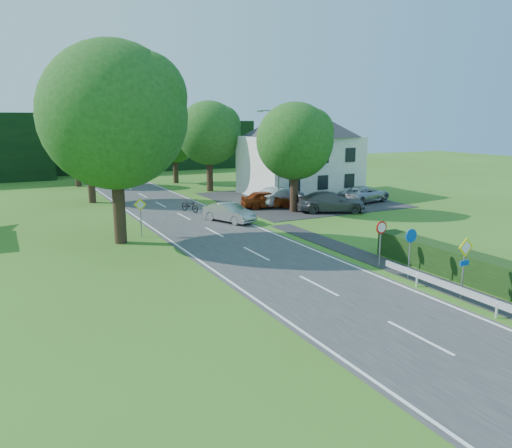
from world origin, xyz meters
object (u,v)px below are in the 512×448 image
streetlight (277,154)px  parked_car_silver_a (280,196)px  parked_car_red (267,199)px  parked_car_silver_b (364,194)px  parked_car_grey (331,202)px  parasol (292,190)px  moving_car (229,212)px  motorcycle (190,205)px

streetlight → parked_car_silver_a: (0.94, 1.00, -3.63)m
parked_car_red → parked_car_silver_b: bearing=-85.1°
parked_car_grey → parasol: (0.61, 6.94, 0.09)m
streetlight → moving_car: 7.71m
streetlight → moving_car: size_ratio=1.94×
streetlight → moving_car: (-5.82, -3.40, -3.74)m
parked_car_red → parked_car_silver_a: 1.73m
parasol → parked_car_silver_a: bearing=-137.0°
motorcycle → parked_car_grey: (9.94, -5.07, 0.25)m
motorcycle → moving_car: bearing=-94.5°
parked_car_grey → parked_car_silver_b: (5.44, 2.56, -0.07)m
parked_car_silver_b → parked_car_grey: bearing=102.9°
parasol → motorcycle: bearing=-170.0°
streetlight → motorcycle: bearing=167.3°
parked_car_silver_b → parasol: 6.53m
motorcycle → parked_car_red: size_ratio=0.48×
parked_car_red → parasol: parasol is taller
streetlight → parasol: streetlight is taller
parasol → moving_car: bearing=-143.9°
moving_car → parked_car_silver_b: parked_car_silver_b is taller
moving_car → parked_car_silver_b: (14.21, 2.47, 0.04)m
parked_car_silver_a → parked_car_grey: (2.01, -4.50, -0.00)m
motorcycle → parasol: size_ratio=1.05×
parked_car_red → parked_car_grey: 5.36m
parked_car_silver_a → parasol: bearing=-67.3°
moving_car → streetlight: bearing=8.3°
parked_car_silver_a → parked_car_grey: bearing=-176.2°
moving_car → parked_car_grey: bearing=-22.7°
parasol → parked_car_red: bearing=-144.7°
streetlight → moving_car: streetlight is taller
moving_car → parked_car_red: size_ratio=0.97×
motorcycle → parked_car_red: bearing=-28.1°
parasol → parked_car_silver_b: bearing=-42.2°
motorcycle → parked_car_grey: size_ratio=0.38×
motorcycle → parasol: 10.72m
motorcycle → parked_car_red: 6.40m
parked_car_silver_a → parked_car_silver_b: (7.46, -1.94, -0.07)m
streetlight → motorcycle: (-6.99, 1.57, -3.89)m
parked_car_silver_a → parked_car_silver_b: parked_car_silver_a is taller
moving_car → parked_car_silver_a: bearing=11.0°
streetlight → motorcycle: streetlight is taller
streetlight → parked_car_grey: 5.85m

